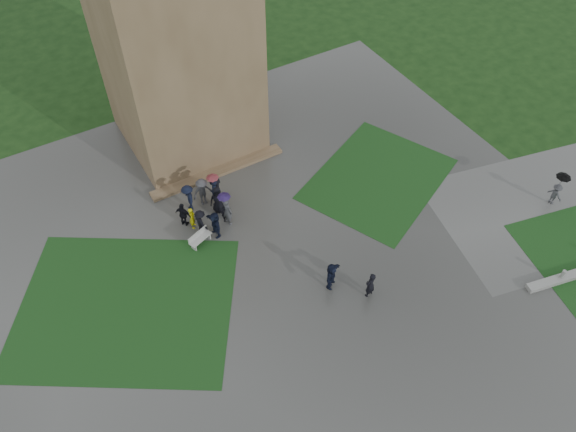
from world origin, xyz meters
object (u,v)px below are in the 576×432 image
pedestrian_near (370,285)px  pedestrian_path (558,188)px  pedestrian_mid (331,276)px  bench (200,238)px  tower (170,12)px

pedestrian_near → pedestrian_path: (13.52, -0.18, 0.39)m
pedestrian_mid → pedestrian_near: pedestrian_near is taller
bench → pedestrian_mid: (4.79, -6.21, 0.44)m
bench → pedestrian_mid: pedestrian_mid is taller
pedestrian_mid → tower: bearing=56.6°
tower → pedestrian_near: (2.85, -16.82, -8.10)m
pedestrian_mid → pedestrian_near: bearing=-85.8°
pedestrian_near → pedestrian_path: bearing=165.6°
pedestrian_mid → pedestrian_near: (1.42, -1.52, 0.02)m
bench → pedestrian_near: size_ratio=0.85×
bench → pedestrian_mid: 7.86m
tower → pedestrian_near: tower is taller
pedestrian_near → bench: bearing=-64.8°
bench → pedestrian_path: 21.28m
pedestrian_path → tower: bearing=133.9°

